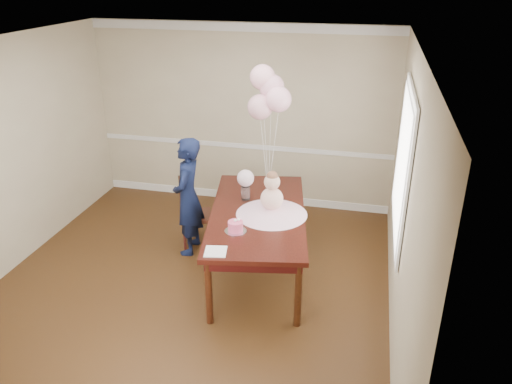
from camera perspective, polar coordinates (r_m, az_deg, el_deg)
The scene contains 47 objects.
floor at distance 5.91m, azimuth -7.71°, elevation -10.91°, with size 4.50×5.00×0.00m, color #311C0C.
ceiling at distance 4.89m, azimuth -9.53°, elevation 15.94°, with size 4.50×5.00×0.02m, color silver.
wall_back at distance 7.49m, azimuth -1.62°, elevation 8.57°, with size 4.50×0.02×2.70m, color tan.
wall_front at distance 3.38m, azimuth -24.38°, elevation -15.28°, with size 4.50×0.02×2.70m, color tan.
wall_right at distance 4.93m, azimuth 16.65°, elevation -1.15°, with size 0.02×5.00×2.70m, color tan.
chair_rail_trim at distance 7.62m, azimuth -1.60°, elevation 5.29°, with size 4.50×0.02×0.07m, color silver.
crown_molding at distance 7.24m, azimuth -1.77°, elevation 18.34°, with size 4.50×0.02×0.12m, color silver.
baseboard_trim at distance 7.93m, azimuth -1.53°, elevation -0.45°, with size 4.50×0.02×0.12m, color white.
window_frame at distance 5.32m, azimuth 16.47°, elevation 3.09°, with size 0.02×1.66×1.56m, color white.
window_blinds at distance 5.31m, azimuth 16.28°, elevation 3.11°, with size 0.01×1.50×1.40m, color silver.
dining_table_top at distance 5.78m, azimuth 0.20°, elevation -2.48°, with size 1.08×2.15×0.05m, color black.
table_apron at distance 5.81m, azimuth 0.20°, elevation -3.19°, with size 0.97×2.05×0.11m, color black.
table_leg_fl at distance 5.18m, azimuth -5.42°, elevation -11.32°, with size 0.08×0.08×0.75m, color black.
table_leg_fr at distance 5.14m, azimuth 4.83°, elevation -11.62°, with size 0.08×0.08×0.75m, color black.
table_leg_bl at distance 6.87m, azimuth -3.20°, elevation -1.68°, with size 0.08×0.08×0.75m, color black.
table_leg_br at distance 6.84m, azimuth 4.36°, elevation -1.84°, with size 0.08×0.08×0.75m, color black.
baby_skirt at distance 5.69m, azimuth 1.80°, elevation -2.04°, with size 0.82×0.82×0.11m, color #FBB8D2.
baby_torso at distance 5.63m, azimuth 1.82°, elevation -0.76°, with size 0.26×0.26×0.26m, color pink.
baby_head at distance 5.54m, azimuth 1.85°, elevation 1.15°, with size 0.18×0.18×0.18m, color beige.
baby_hair at distance 5.52m, azimuth 1.86°, elevation 1.77°, with size 0.13×0.13×0.13m, color brown.
cake_platter at distance 5.35m, azimuth -2.35°, elevation -4.47°, with size 0.24×0.24×0.01m, color silver.
birthday_cake at distance 5.32m, azimuth -2.36°, elevation -3.93°, with size 0.16×0.16×0.11m, color #E64875.
cake_flower_a at distance 5.29m, azimuth -2.37°, elevation -3.26°, with size 0.03×0.03×0.03m, color white.
cake_flower_b at distance 5.30m, azimuth -2.00°, elevation -3.16°, with size 0.03×0.03×0.03m, color white.
rose_vase_near at distance 6.03m, azimuth -1.19°, elevation -0.11°, with size 0.11×0.11×0.17m, color silver.
roses_near at distance 5.95m, azimuth -1.21°, elevation 1.59°, with size 0.20×0.20×0.20m, color beige.
napkin at distance 4.99m, azimuth -4.64°, elevation -6.79°, with size 0.22×0.22×0.01m, color white.
balloon_weight at distance 6.29m, azimuth 1.42°, elevation 0.23°, with size 0.04×0.04×0.02m, color #BABABF.
balloon_a at distance 5.94m, azimuth 0.48°, elevation 9.68°, with size 0.30×0.30×0.30m, color #DC9CA8.
balloon_b at distance 5.86m, azimuth 2.60°, elevation 10.53°, with size 0.30×0.30×0.30m, color #FFB4CA.
balloon_c at distance 5.99m, azimuth 1.79°, elevation 11.92°, with size 0.30×0.30×0.30m, color #EBA6B9.
balloon_d at distance 5.99m, azimuth 0.75°, elevation 12.98°, with size 0.30×0.30×0.30m, color #FFB4C1.
balloon_ribbon_a at distance 6.12m, azimuth 0.96°, elevation 4.11°, with size 0.00×0.00×0.90m, color white.
balloon_ribbon_b at distance 6.08m, azimuth 1.98°, elevation 4.48°, with size 0.00×0.00×1.01m, color white.
balloon_ribbon_c at distance 6.13m, azimuth 1.59°, elevation 5.22°, with size 0.00×0.00×1.12m, color silver.
balloon_ribbon_d at distance 6.13m, azimuth 1.09°, elevation 5.73°, with size 0.00×0.00×1.23m, color white.
dining_chair_seat at distance 6.59m, azimuth -6.89°, elevation -2.72°, with size 0.40×0.40×0.05m, color #3B1810.
chair_leg_fl at distance 6.55m, azimuth -8.16°, elevation -5.10°, with size 0.04×0.04×0.39m, color #39120F.
chair_leg_fr at distance 6.56m, azimuth -5.31°, elevation -4.92°, with size 0.04×0.04×0.39m, color #3B1C10.
chair_leg_bl at distance 6.84m, azimuth -8.22°, elevation -3.78°, with size 0.04×0.04×0.39m, color #3A1B0F.
chair_leg_br at distance 6.84m, azimuth -5.50°, elevation -3.61°, with size 0.04×0.04×0.39m, color #351F0E.
chair_back_post_l at distance 6.33m, azimuth -8.57°, elevation -1.38°, with size 0.04×0.04×0.50m, color #3C2210.
chair_back_post_r at distance 6.63m, azimuth -8.61°, elevation -0.18°, with size 0.04×0.04×0.50m, color #341D0E.
chair_slat_low at distance 6.53m, azimuth -8.53°, elevation -1.63°, with size 0.03×0.36×0.05m, color #381F0F.
chair_slat_mid at distance 6.47m, azimuth -8.61°, elevation -0.48°, with size 0.03×0.36×0.05m, color #341D0E.
chair_slat_top at distance 6.41m, azimuth -8.69°, elevation 0.69°, with size 0.03×0.36×0.05m, color #341A0E.
woman at distance 6.29m, azimuth -7.78°, elevation -0.53°, with size 0.56×0.37×1.53m, color black.
Camera 1 is at (1.84, -4.47, 3.39)m, focal length 35.00 mm.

